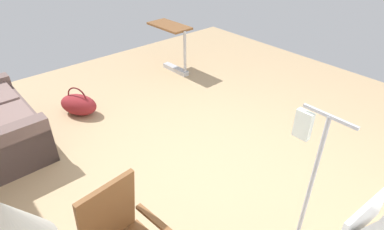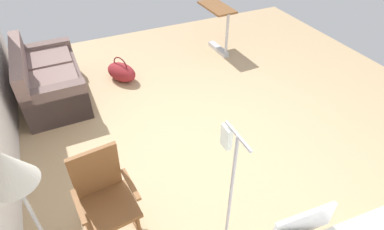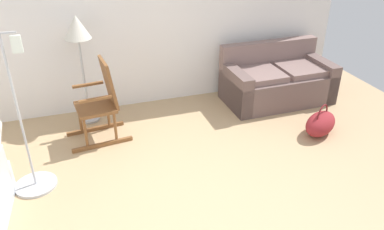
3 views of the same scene
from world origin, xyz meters
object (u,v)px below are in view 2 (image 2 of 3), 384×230
couch (50,80)px  rocking_chair (105,199)px  overbed_table (218,24)px  floor_lamp (13,178)px  duffel_bag (121,72)px

couch → rocking_chair: size_ratio=1.53×
rocking_chair → overbed_table: bearing=-42.8°
floor_lamp → rocking_chair: bearing=-74.7°
rocking_chair → duffel_bag: rocking_chair is taller
rocking_chair → overbed_table: rocking_chair is taller
overbed_table → couch: bearing=96.5°
couch → floor_lamp: (-2.81, 0.25, 0.92)m
couch → rocking_chair: (-2.66, -0.29, 0.20)m
floor_lamp → duffel_bag: (2.86, -1.35, -1.07)m
floor_lamp → overbed_table: (3.16, -3.33, -0.70)m
overbed_table → duffel_bag: (-0.30, 1.98, -0.38)m
couch → overbed_table: 3.11m
couch → overbed_table: couch is taller
overbed_table → duffel_bag: overbed_table is taller
rocking_chair → floor_lamp: 0.92m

